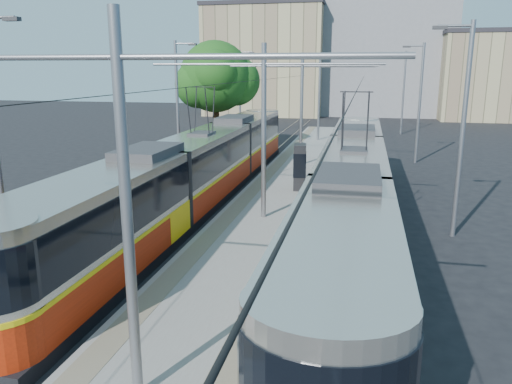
# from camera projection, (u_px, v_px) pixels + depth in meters

# --- Properties ---
(ground) EXTENTS (160.00, 160.00, 0.00)m
(ground) POSITION_uv_depth(u_px,v_px,m) (204.00, 312.00, 13.35)
(ground) COLOR black
(ground) RESTS_ON ground
(platform) EXTENTS (4.00, 50.00, 0.30)m
(platform) POSITION_uv_depth(u_px,v_px,m) (294.00, 176.00, 29.44)
(platform) COLOR gray
(platform) RESTS_ON ground
(tactile_strip_left) EXTENTS (0.70, 50.00, 0.01)m
(tactile_strip_left) POSITION_uv_depth(u_px,v_px,m) (270.00, 173.00, 29.70)
(tactile_strip_left) COLOR gray
(tactile_strip_left) RESTS_ON platform
(tactile_strip_right) EXTENTS (0.70, 50.00, 0.01)m
(tactile_strip_right) POSITION_uv_depth(u_px,v_px,m) (318.00, 175.00, 29.10)
(tactile_strip_right) COLOR gray
(tactile_strip_right) RESTS_ON platform
(rails) EXTENTS (8.71, 70.00, 0.03)m
(rails) POSITION_uv_depth(u_px,v_px,m) (294.00, 179.00, 29.47)
(rails) COLOR gray
(rails) RESTS_ON ground
(track_arrow) EXTENTS (1.20, 5.00, 0.01)m
(track_arrow) POSITION_uv_depth(u_px,v_px,m) (11.00, 357.00, 11.24)
(track_arrow) COLOR silver
(track_arrow) RESTS_ON ground
(tram_left) EXTENTS (2.43, 30.69, 5.50)m
(tram_left) POSITION_uv_depth(u_px,v_px,m) (203.00, 167.00, 24.06)
(tram_left) COLOR black
(tram_left) RESTS_ON ground
(tram_right) EXTENTS (2.43, 27.67, 5.50)m
(tram_right) POSITION_uv_depth(u_px,v_px,m) (352.00, 188.00, 19.13)
(tram_right) COLOR black
(tram_right) RESTS_ON ground
(catenary) EXTENTS (9.20, 70.00, 7.00)m
(catenary) POSITION_uv_depth(u_px,v_px,m) (287.00, 105.00, 25.69)
(catenary) COLOR gray
(catenary) RESTS_ON platform
(street_lamps) EXTENTS (15.18, 38.22, 8.00)m
(street_lamps) POSITION_uv_depth(u_px,v_px,m) (303.00, 103.00, 32.26)
(street_lamps) COLOR gray
(street_lamps) RESTS_ON ground
(shelter) EXTENTS (0.76, 1.11, 2.32)m
(shelter) POSITION_uv_depth(u_px,v_px,m) (300.00, 166.00, 25.36)
(shelter) COLOR black
(shelter) RESTS_ON platform
(tree) EXTENTS (5.77, 5.33, 8.38)m
(tree) POSITION_uv_depth(u_px,v_px,m) (221.00, 78.00, 36.94)
(tree) COLOR #382314
(tree) RESTS_ON ground
(building_left) EXTENTS (16.32, 12.24, 14.89)m
(building_left) POSITION_uv_depth(u_px,v_px,m) (267.00, 61.00, 70.54)
(building_left) COLOR tan
(building_left) RESTS_ON ground
(building_centre) EXTENTS (18.36, 14.28, 16.53)m
(building_centre) POSITION_uv_depth(u_px,v_px,m) (383.00, 55.00, 70.83)
(building_centre) COLOR gray
(building_centre) RESTS_ON ground
(building_right) EXTENTS (14.28, 10.20, 10.97)m
(building_right) POSITION_uv_depth(u_px,v_px,m) (497.00, 76.00, 62.92)
(building_right) COLOR tan
(building_right) RESTS_ON ground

